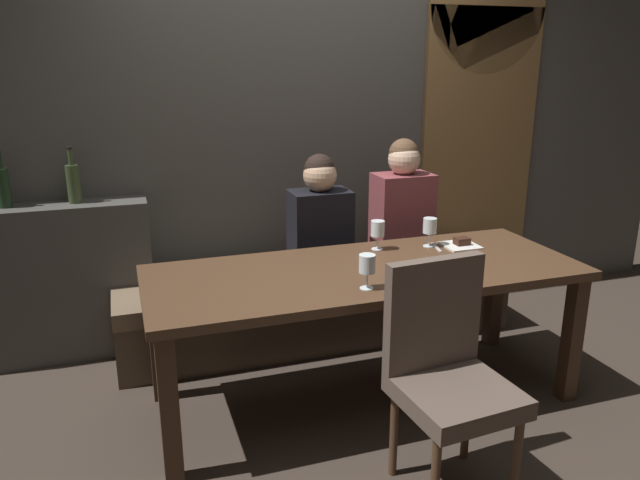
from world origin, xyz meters
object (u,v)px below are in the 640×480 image
at_px(diner_redhead, 320,221).
at_px(dessert_plate, 461,244).
at_px(dining_table, 366,284).
at_px(wine_bottle_pale_label, 73,182).
at_px(wine_glass_center_front, 378,229).
at_px(chair_near_side, 446,364).
at_px(banquette_bench, 321,310).
at_px(wine_glass_far_right, 430,227).
at_px(fork_on_table, 436,247).
at_px(diner_bearded, 402,208).
at_px(wine_glass_end_right, 367,265).
at_px(wine_bottle_dark_red, 3,186).
at_px(espresso_cup, 461,267).

bearing_deg(diner_redhead, dessert_plate, -37.35).
relative_size(dining_table, wine_bottle_pale_label, 6.75).
relative_size(wine_glass_center_front, dessert_plate, 0.86).
bearing_deg(chair_near_side, banquette_bench, 92.28).
height_order(wine_glass_far_right, fork_on_table, wine_glass_far_right).
xyz_separation_m(chair_near_side, diner_bearded, (0.48, 1.42, 0.29)).
xyz_separation_m(wine_glass_far_right, dessert_plate, (0.17, -0.06, -0.10)).
bearing_deg(wine_glass_center_front, wine_glass_far_right, -7.75).
xyz_separation_m(wine_bottle_pale_label, wine_glass_end_right, (1.29, -1.32, -0.22)).
height_order(diner_redhead, wine_bottle_dark_red, wine_bottle_dark_red).
relative_size(banquette_bench, wine_glass_end_right, 15.24).
bearing_deg(wine_glass_end_right, wine_glass_far_right, 40.04).
xyz_separation_m(banquette_bench, wine_glass_far_right, (0.48, -0.47, 0.62)).
xyz_separation_m(diner_redhead, wine_bottle_pale_label, (-1.38, 0.37, 0.26)).
distance_m(diner_redhead, wine_glass_center_front, 0.46).
bearing_deg(wine_glass_far_right, chair_near_side, -113.98).
bearing_deg(wine_glass_end_right, dining_table, 67.90).
bearing_deg(dessert_plate, wine_bottle_dark_red, 159.90).
height_order(chair_near_side, wine_glass_end_right, chair_near_side).
bearing_deg(espresso_cup, dining_table, 155.37).
relative_size(diner_redhead, wine_glass_center_front, 4.70).
bearing_deg(dessert_plate, dining_table, -165.02).
height_order(diner_redhead, wine_glass_far_right, diner_redhead).
xyz_separation_m(dining_table, fork_on_table, (0.51, 0.19, 0.09)).
relative_size(wine_bottle_dark_red, wine_bottle_pale_label, 1.00).
relative_size(dining_table, espresso_cup, 18.33).
height_order(dining_table, fork_on_table, fork_on_table).
xyz_separation_m(diner_redhead, diner_bearded, (0.56, 0.02, 0.03)).
bearing_deg(banquette_bench, chair_near_side, -87.72).
distance_m(banquette_bench, fork_on_table, 0.88).
height_order(diner_redhead, wine_bottle_pale_label, wine_bottle_pale_label).
bearing_deg(fork_on_table, diner_bearded, 99.46).
relative_size(wine_glass_end_right, dessert_plate, 0.86).
relative_size(diner_redhead, dessert_plate, 4.06).
bearing_deg(diner_bearded, dessert_plate, -78.03).
relative_size(diner_redhead, diner_bearded, 0.92).
distance_m(banquette_bench, wine_bottle_pale_label, 1.67).
bearing_deg(dessert_plate, diner_bearded, 101.97).
xyz_separation_m(wine_bottle_dark_red, wine_glass_center_front, (1.94, -0.79, -0.21)).
bearing_deg(diner_redhead, chair_near_side, -87.04).
xyz_separation_m(chair_near_side, espresso_cup, (0.37, 0.52, 0.21)).
bearing_deg(wine_bottle_pale_label, diner_bearded, -10.34).
bearing_deg(fork_on_table, wine_bottle_pale_label, 168.69).
bearing_deg(banquette_bench, wine_glass_far_right, -44.38).
xyz_separation_m(dining_table, wine_bottle_pale_label, (-1.39, 1.05, 0.42)).
bearing_deg(banquette_bench, diner_redhead, -134.02).
xyz_separation_m(banquette_bench, diner_bearded, (0.54, 0.00, 0.62)).
height_order(banquette_bench, wine_glass_end_right, wine_glass_end_right).
distance_m(wine_glass_end_right, espresso_cup, 0.55).
xyz_separation_m(wine_glass_center_front, wine_glass_far_right, (0.30, -0.04, -0.00)).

